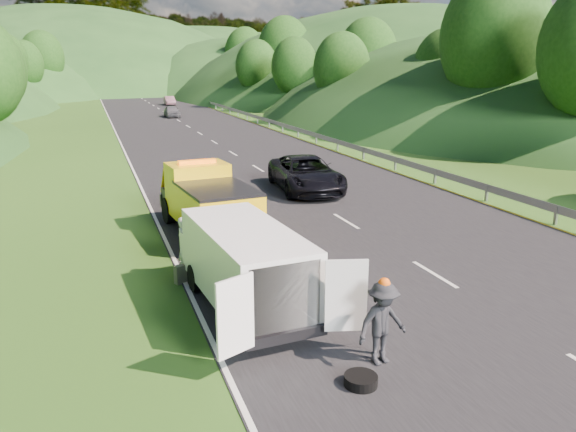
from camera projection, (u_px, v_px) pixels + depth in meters
name	position (u px, v px, depth m)	size (l,w,h in m)	color
ground	(312.00, 264.00, 17.04)	(320.00, 320.00, 0.00)	#38661E
road_surface	(188.00, 126.00, 54.41)	(14.00, 200.00, 0.02)	black
guardrail	(231.00, 114.00, 68.13)	(0.06, 140.00, 1.52)	gray
tree_line_right	(306.00, 107.00, 79.02)	(14.00, 140.00, 14.00)	#265218
hills_backdrop	(139.00, 88.00, 141.76)	(201.00, 288.60, 44.00)	#2D5B23
tow_truck	(207.00, 200.00, 19.86)	(2.73, 6.00, 2.50)	black
white_van	(244.00, 262.00, 13.72)	(3.25, 6.11, 2.11)	black
woman	(187.00, 276.00, 16.12)	(0.64, 0.47, 1.75)	white
child	(235.00, 273.00, 16.33)	(0.45, 0.35, 0.93)	tan
worker	(380.00, 363.00, 11.40)	(1.13, 0.65, 1.75)	black
suitcase	(180.00, 274.00, 15.50)	(0.32, 0.18, 0.52)	#5D5E46
spare_tire	(361.00, 386.00, 10.60)	(0.64, 0.64, 0.20)	black
passing_suv	(306.00, 191.00, 26.87)	(2.70, 5.85, 1.63)	black
dist_car_a	(172.00, 117.00, 63.88)	(1.55, 3.85, 1.31)	#535358
dist_car_b	(170.00, 105.00, 82.62)	(1.35, 3.87, 1.28)	#694650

